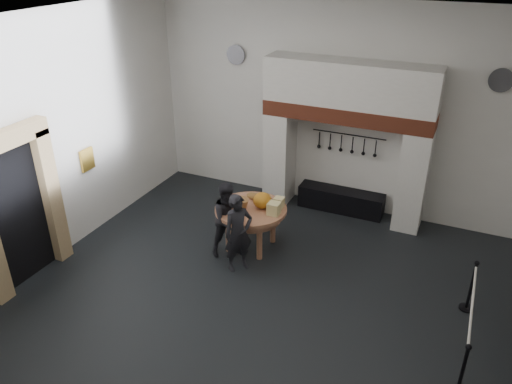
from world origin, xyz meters
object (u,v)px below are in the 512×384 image
at_px(barrier_post_far, 471,287).
at_px(work_table, 251,209).
at_px(visitor_far, 229,219).
at_px(barrier_post_near, 462,374).
at_px(visitor_near, 238,233).
at_px(iron_range, 341,200).

bearing_deg(barrier_post_far, work_table, 176.59).
bearing_deg(visitor_far, barrier_post_far, -56.81).
xyz_separation_m(visitor_far, barrier_post_near, (4.37, -1.88, -0.29)).
bearing_deg(work_table, barrier_post_near, -28.86).
bearing_deg(work_table, visitor_far, -129.84).
bearing_deg(barrier_post_near, visitor_far, 156.66).
relative_size(visitor_near, visitor_far, 1.02).
distance_m(work_table, visitor_far, 0.48).
relative_size(iron_range, visitor_far, 1.28).
distance_m(work_table, barrier_post_far, 4.09).
height_order(work_table, barrier_post_far, barrier_post_far).
bearing_deg(barrier_post_near, iron_range, 122.78).
bearing_deg(visitor_far, work_table, -8.16).
distance_m(iron_range, work_table, 2.57).
bearing_deg(visitor_near, barrier_post_far, -44.44).
distance_m(visitor_near, visitor_far, 0.57).
height_order(visitor_near, barrier_post_far, visitor_near).
relative_size(visitor_near, barrier_post_far, 1.68).
bearing_deg(iron_range, visitor_near, -110.80).
relative_size(iron_range, visitor_near, 1.26).
xyz_separation_m(visitor_near, barrier_post_far, (3.97, 0.52, -0.31)).
height_order(visitor_far, barrier_post_near, visitor_far).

